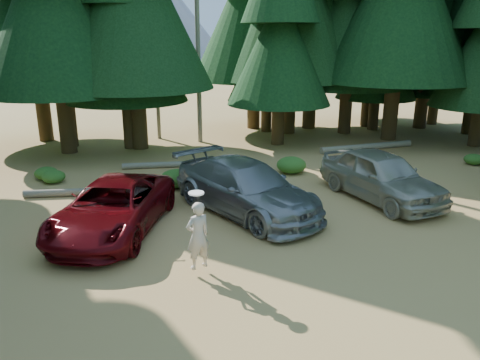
{
  "coord_description": "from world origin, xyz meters",
  "views": [
    {
      "loc": [
        -4.38,
        -9.83,
        5.51
      ],
      "look_at": [
        -0.37,
        3.31,
        1.25
      ],
      "focal_mm": 35.0,
      "sensor_mm": 36.0,
      "label": 1
    }
  ],
  "objects": [
    {
      "name": "ground",
      "position": [
        0.0,
        0.0,
        0.0
      ],
      "size": [
        160.0,
        160.0,
        0.0
      ],
      "primitive_type": "plane",
      "color": "#B5874C",
      "rests_on": "ground"
    },
    {
      "name": "forest_belt_north",
      "position": [
        0.0,
        15.0,
        0.0
      ],
      "size": [
        36.0,
        7.0,
        22.0
      ],
      "primitive_type": null,
      "color": "black",
      "rests_on": "ground"
    },
    {
      "name": "snag_front",
      "position": [
        0.8,
        14.5,
        6.0
      ],
      "size": [
        0.24,
        0.24,
        12.0
      ],
      "primitive_type": "cylinder",
      "color": "gray",
      "rests_on": "ground"
    },
    {
      "name": "snag_back",
      "position": [
        -1.2,
        16.0,
        5.0
      ],
      "size": [
        0.2,
        0.2,
        10.0
      ],
      "primitive_type": "cylinder",
      "color": "gray",
      "rests_on": "ground"
    },
    {
      "name": "red_pickup",
      "position": [
        -4.2,
        3.37,
        0.75
      ],
      "size": [
        4.46,
        5.91,
        1.49
      ],
      "primitive_type": "imported",
      "rotation": [
        0.0,
        0.0,
        -0.42
      ],
      "color": "#5E080D",
      "rests_on": "ground"
    },
    {
      "name": "silver_minivan_center",
      "position": [
        -0.04,
        3.74,
        0.83
      ],
      "size": [
        4.33,
        6.2,
        1.67
      ],
      "primitive_type": "imported",
      "rotation": [
        0.0,
        0.0,
        0.39
      ],
      "color": "gray",
      "rests_on": "ground"
    },
    {
      "name": "silver_minivan_right",
      "position": [
        4.82,
        3.58,
        0.86
      ],
      "size": [
        2.69,
        5.29,
        1.73
      ],
      "primitive_type": "imported",
      "rotation": [
        0.0,
        0.0,
        0.13
      ],
      "color": "#AFAB9C",
      "rests_on": "ground"
    },
    {
      "name": "frisbee_player",
      "position": [
        -2.38,
        0.14,
        1.01
      ],
      "size": [
        0.7,
        0.56,
        1.9
      ],
      "rotation": [
        0.0,
        0.0,
        3.44
      ],
      "color": "beige",
      "rests_on": "ground"
    },
    {
      "name": "log_left",
      "position": [
        -5.28,
        7.03,
        0.14
      ],
      "size": [
        3.79,
        0.94,
        0.27
      ],
      "primitive_type": "cylinder",
      "rotation": [
        0.0,
        1.57,
        -0.18
      ],
      "color": "gray",
      "rests_on": "ground"
    },
    {
      "name": "log_mid",
      "position": [
        -2.01,
        9.88,
        0.13
      ],
      "size": [
        3.19,
        0.73,
        0.26
      ],
      "primitive_type": "cylinder",
      "rotation": [
        0.0,
        1.57,
        -0.15
      ],
      "color": "gray",
      "rests_on": "ground"
    },
    {
      "name": "log_right",
      "position": [
        8.37,
        10.17,
        0.16
      ],
      "size": [
        5.15,
        0.54,
        0.33
      ],
      "primitive_type": "cylinder",
      "rotation": [
        0.0,
        1.57,
        0.04
      ],
      "color": "gray",
      "rests_on": "ground"
    },
    {
      "name": "shrub_far_left",
      "position": [
        -6.25,
        8.95,
        0.24
      ],
      "size": [
        0.88,
        0.88,
        0.48
      ],
      "primitive_type": "ellipsoid",
      "color": "#336A20",
      "rests_on": "ground"
    },
    {
      "name": "shrub_left",
      "position": [
        -6.56,
        9.54,
        0.25
      ],
      "size": [
        0.9,
        0.9,
        0.5
      ],
      "primitive_type": "ellipsoid",
      "color": "#336A20",
      "rests_on": "ground"
    },
    {
      "name": "shrub_center_left",
      "position": [
        -1.75,
        7.03,
        0.34
      ],
      "size": [
        1.22,
        1.22,
        0.67
      ],
      "primitive_type": "ellipsoid",
      "color": "#336A20",
      "rests_on": "ground"
    },
    {
      "name": "shrub_center_right",
      "position": [
        3.16,
        7.52,
        0.34
      ],
      "size": [
        1.23,
        1.23,
        0.68
      ],
      "primitive_type": "ellipsoid",
      "color": "#336A20",
      "rests_on": "ground"
    },
    {
      "name": "shrub_right",
      "position": [
        1.11,
        7.24,
        0.27
      ],
      "size": [
        0.97,
        0.97,
        0.53
      ],
      "primitive_type": "ellipsoid",
      "color": "#336A20",
      "rests_on": "ground"
    },
    {
      "name": "shrub_far_right",
      "position": [
        7.69,
        7.54,
        0.26
      ],
      "size": [
        0.93,
        0.93,
        0.51
      ],
      "primitive_type": "ellipsoid",
      "color": "#336A20",
      "rests_on": "ground"
    },
    {
      "name": "shrub_edge_east",
      "position": [
        11.46,
        6.37,
        0.23
      ],
      "size": [
        0.85,
        0.85,
        0.47
      ],
      "primitive_type": "ellipsoid",
      "color": "#336A20",
      "rests_on": "ground"
    }
  ]
}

